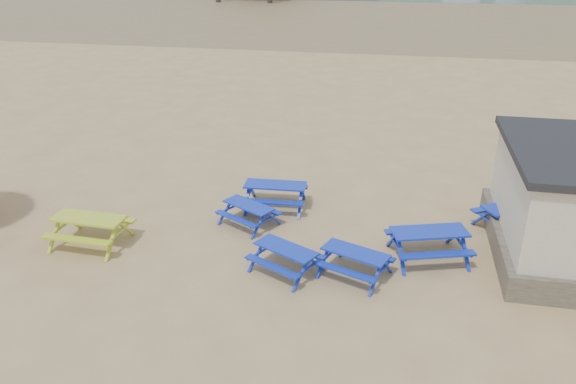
# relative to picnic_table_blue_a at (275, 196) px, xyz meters

# --- Properties ---
(ground) EXTENTS (400.00, 400.00, 0.00)m
(ground) POSITION_rel_picnic_table_blue_a_xyz_m (-0.19, -2.39, -0.42)
(ground) COLOR tan
(ground) RESTS_ON ground
(wet_sand) EXTENTS (400.00, 400.00, 0.00)m
(wet_sand) POSITION_rel_picnic_table_blue_a_xyz_m (-0.19, 52.61, -0.41)
(wet_sand) COLOR olive
(wet_sand) RESTS_ON ground
(picnic_table_blue_a) EXTENTS (2.07, 1.71, 0.83)m
(picnic_table_blue_a) POSITION_rel_picnic_table_blue_a_xyz_m (0.00, 0.00, 0.00)
(picnic_table_blue_a) COLOR #0B1DB8
(picnic_table_blue_a) RESTS_ON ground
(picnic_table_blue_b) EXTENTS (2.07, 1.95, 0.69)m
(picnic_table_blue_b) POSITION_rel_picnic_table_blue_a_xyz_m (-0.54, -1.35, -0.07)
(picnic_table_blue_b) COLOR #0B1DB8
(picnic_table_blue_b) RESTS_ON ground
(picnic_table_blue_c) EXTENTS (2.60, 2.45, 0.86)m
(picnic_table_blue_c) POSITION_rel_picnic_table_blue_a_xyz_m (7.41, -0.23, 0.01)
(picnic_table_blue_c) COLOR #0B1DB8
(picnic_table_blue_c) RESTS_ON ground
(picnic_table_blue_d) EXTENTS (2.16, 2.02, 0.72)m
(picnic_table_blue_d) POSITION_rel_picnic_table_blue_a_xyz_m (1.11, -3.76, -0.06)
(picnic_table_blue_d) COLOR #0B1DB8
(picnic_table_blue_d) RESTS_ON ground
(picnic_table_blue_e) EXTENTS (2.12, 1.93, 0.73)m
(picnic_table_blue_e) POSITION_rel_picnic_table_blue_a_xyz_m (2.91, -3.61, -0.05)
(picnic_table_blue_e) COLOR #0B1DB8
(picnic_table_blue_e) RESTS_ON ground
(picnic_table_blue_f) EXTENTS (2.46, 2.20, 0.86)m
(picnic_table_blue_f) POSITION_rel_picnic_table_blue_a_xyz_m (4.81, -2.35, 0.01)
(picnic_table_blue_f) COLOR #0B1DB8
(picnic_table_blue_f) RESTS_ON ground
(picnic_table_yellow) EXTENTS (2.13, 1.75, 0.86)m
(picnic_table_yellow) POSITION_rel_picnic_table_blue_a_xyz_m (-4.69, -3.41, 0.02)
(picnic_table_yellow) COLOR #9BB71F
(picnic_table_yellow) RESTS_ON ground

